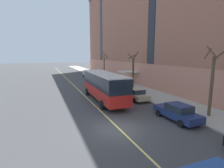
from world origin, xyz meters
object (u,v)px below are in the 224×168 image
(parked_car_black_2, at_px, (114,85))
(parked_car_black_6, at_px, (95,77))
(parked_car_white_5, at_px, (88,74))
(street_tree_far_uptown, at_px, (133,70))
(parked_car_navy_4, at_px, (177,112))
(city_bus, at_px, (103,85))
(parked_car_champagne_7, at_px, (135,94))
(street_tree_mid_block, at_px, (212,82))
(street_tree_far_downtown, at_px, (104,65))

(parked_car_black_2, relative_size, parked_car_black_6, 0.92)
(parked_car_white_5, height_order, street_tree_far_uptown, street_tree_far_uptown)
(parked_car_black_2, xyz_separation_m, parked_car_navy_4, (0.13, -15.28, 0.00))
(parked_car_black_2, bearing_deg, parked_car_black_6, 89.28)
(city_bus, height_order, parked_car_champagne_7, city_bus)
(street_tree_mid_block, bearing_deg, city_bus, 128.28)
(parked_car_black_6, xyz_separation_m, street_tree_far_uptown, (3.47, -12.56, 2.51))
(street_tree_far_uptown, bearing_deg, parked_car_black_6, 105.46)
(parked_car_black_2, height_order, street_tree_far_downtown, street_tree_far_downtown)
(parked_car_navy_4, bearing_deg, parked_car_champagne_7, 89.29)
(street_tree_far_uptown, bearing_deg, street_tree_mid_block, -90.02)
(city_bus, distance_m, street_tree_mid_block, 12.29)
(city_bus, xyz_separation_m, parked_car_black_2, (3.95, 6.15, -1.35))
(parked_car_navy_4, distance_m, parked_car_black_6, 27.68)
(parked_car_black_6, height_order, street_tree_far_downtown, street_tree_far_downtown)
(city_bus, height_order, parked_car_white_5, city_bus)
(city_bus, relative_size, parked_car_navy_4, 2.44)
(parked_car_black_2, height_order, parked_car_champagne_7, same)
(parked_car_navy_4, xyz_separation_m, street_tree_far_downtown, (3.52, 30.63, 2.56))
(city_bus, bearing_deg, parked_car_navy_4, -65.91)
(parked_car_navy_4, relative_size, street_tree_far_downtown, 0.74)
(city_bus, relative_size, street_tree_mid_block, 1.76)
(parked_car_navy_4, distance_m, street_tree_mid_block, 4.41)
(parked_car_navy_4, relative_size, street_tree_mid_block, 0.72)
(city_bus, bearing_deg, street_tree_far_uptown, 38.31)
(parked_car_black_6, xyz_separation_m, street_tree_far_downtown, (3.50, 2.94, 2.56))
(street_tree_far_uptown, height_order, street_tree_far_downtown, street_tree_far_downtown)
(parked_car_champagne_7, relative_size, street_tree_far_downtown, 0.74)
(parked_car_black_6, relative_size, street_tree_far_downtown, 0.72)
(parked_car_navy_4, bearing_deg, parked_car_black_6, 89.95)
(parked_car_black_2, bearing_deg, parked_car_navy_4, -89.50)
(parked_car_white_5, bearing_deg, parked_car_champagne_7, -89.81)
(parked_car_navy_4, distance_m, street_tree_far_uptown, 15.72)
(street_tree_far_uptown, relative_size, street_tree_far_downtown, 0.99)
(parked_car_navy_4, height_order, parked_car_black_6, same)
(city_bus, height_order, street_tree_far_downtown, street_tree_far_downtown)
(parked_car_black_2, distance_m, parked_car_white_5, 18.84)
(parked_car_black_6, bearing_deg, city_bus, -102.47)
(parked_car_black_6, relative_size, street_tree_far_uptown, 0.73)
(parked_car_black_2, relative_size, parked_car_navy_4, 0.89)
(parked_car_champagne_7, xyz_separation_m, street_tree_far_uptown, (3.40, 7.10, 2.51))
(parked_car_navy_4, bearing_deg, street_tree_mid_block, -7.58)
(parked_car_black_2, relative_size, parked_car_champagne_7, 0.90)
(city_bus, height_order, parked_car_black_2, city_bus)
(city_bus, distance_m, street_tree_far_downtown, 22.83)
(parked_car_black_6, distance_m, street_tree_far_downtown, 5.24)
(parked_car_champagne_7, bearing_deg, parked_car_black_2, 91.84)
(street_tree_mid_block, height_order, street_tree_far_downtown, street_tree_mid_block)
(city_bus, xyz_separation_m, parked_car_black_6, (4.10, 18.55, -1.35))
(parked_car_white_5, relative_size, parked_car_champagne_7, 0.99)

